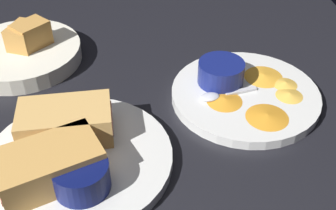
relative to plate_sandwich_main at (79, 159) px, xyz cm
name	(u,v)px	position (x,y,z in cm)	size (l,w,h in cm)	color
ground_plane	(89,149)	(0.92, 4.42, -2.30)	(110.00, 110.00, 3.00)	black
plate_sandwich_main	(79,159)	(0.00, 0.00, 0.00)	(26.04, 26.04, 1.60)	silver
sandwich_half_near	(66,121)	(-1.74, 4.63, 3.20)	(13.56, 8.17, 4.80)	tan
sandwich_half_far	(49,165)	(-3.14, -3.82, 3.20)	(14.93, 12.01, 4.80)	tan
ramekin_dark_sauce	(83,175)	(1.17, -5.74, 2.90)	(7.25, 7.25, 3.91)	#0C144C
spoon_by_dark_ramekin	(76,155)	(-0.24, -0.24, 1.16)	(3.90, 9.91, 0.80)	silver
plate_chips_companion	(245,95)	(26.51, 12.06, 0.00)	(24.35, 24.35, 1.60)	silver
ramekin_light_gravy	(221,72)	(22.86, 15.11, 2.83)	(7.69, 7.69, 3.78)	navy
spoon_by_gravy_ramekin	(217,95)	(21.55, 10.94, 1.16)	(9.94, 3.63, 0.80)	silver
plantain_chip_scatter	(254,91)	(27.79, 11.71, 1.10)	(17.42, 18.88, 0.60)	orange
bread_basket_rear	(22,52)	(-11.78, 27.83, 1.20)	(21.89, 21.89, 7.50)	silver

